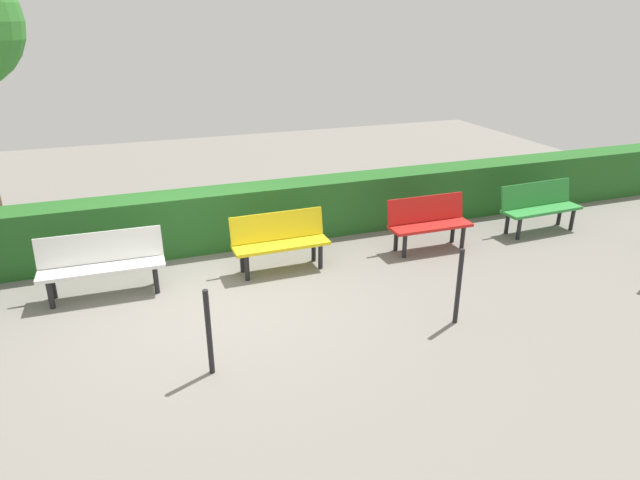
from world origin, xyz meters
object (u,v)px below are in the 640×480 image
object	(u,v)px
bench_green	(539,205)
bench_red	(428,221)
bench_white	(102,261)
bench_yellow	(280,239)

from	to	relation	value
bench_green	bench_red	bearing A→B (deg)	-1.44
bench_red	bench_white	bearing A→B (deg)	-0.87
bench_green	bench_yellow	xyz separation A→B (m)	(4.76, -0.04, -0.00)
bench_yellow	bench_white	xyz separation A→B (m)	(2.50, -0.05, 0.00)
bench_green	bench_yellow	world-z (taller)	same
bench_red	bench_white	world-z (taller)	same
bench_red	bench_yellow	bearing A→B (deg)	-1.12
bench_red	bench_white	xyz separation A→B (m)	(5.00, -0.12, 0.01)
bench_green	bench_white	bearing A→B (deg)	-2.98
bench_red	bench_green	bearing A→B (deg)	-178.63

